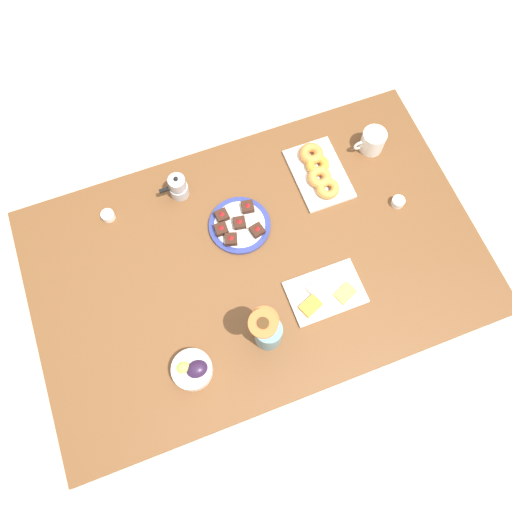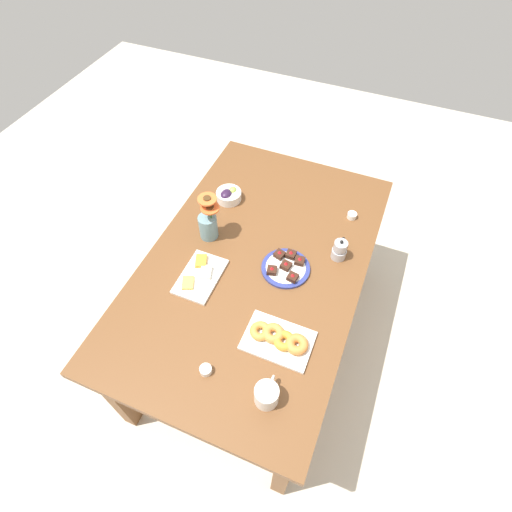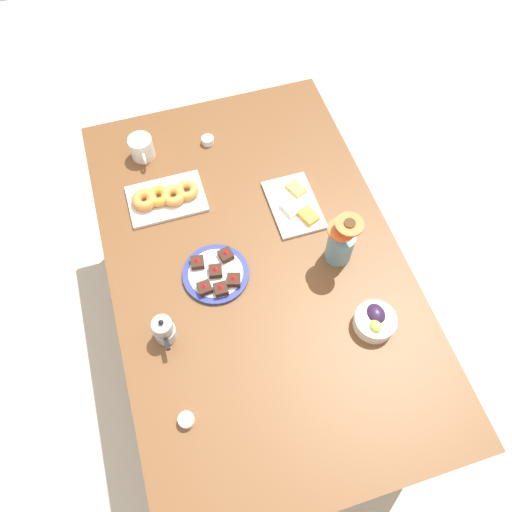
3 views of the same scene
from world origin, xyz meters
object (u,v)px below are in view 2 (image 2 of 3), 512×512
(flower_vase, at_px, (208,224))
(moka_pot, at_px, (339,250))
(dining_table, at_px, (256,272))
(grape_bowl, at_px, (229,195))
(jam_cup_honey, at_px, (206,370))
(croissant_platter, at_px, (279,339))
(coffee_mug, at_px, (267,395))
(cheese_platter, at_px, (200,275))
(dessert_plate, at_px, (286,267))
(jam_cup_berry, at_px, (352,215))

(flower_vase, xyz_separation_m, moka_pot, (0.11, -0.63, -0.03))
(dining_table, relative_size, grape_bowl, 12.02)
(jam_cup_honey, xyz_separation_m, flower_vase, (0.64, 0.30, 0.07))
(grape_bowl, bearing_deg, croissant_platter, -141.57)
(coffee_mug, bearing_deg, cheese_platter, 50.22)
(croissant_platter, xyz_separation_m, dessert_plate, (0.36, 0.10, -0.01))
(cheese_platter, bearing_deg, dining_table, -48.63)
(croissant_platter, bearing_deg, jam_cup_honey, 136.25)
(grape_bowl, height_order, dessert_plate, grape_bowl)
(grape_bowl, relative_size, flower_vase, 0.55)
(grape_bowl, xyz_separation_m, moka_pot, (-0.16, -0.65, 0.02))
(jam_cup_honey, bearing_deg, flower_vase, 25.19)
(dessert_plate, bearing_deg, jam_cup_berry, -24.94)
(coffee_mug, height_order, dessert_plate, coffee_mug)
(dessert_plate, bearing_deg, coffee_mug, -167.10)
(croissant_platter, height_order, moka_pot, moka_pot)
(flower_vase, bearing_deg, coffee_mug, -139.24)
(dining_table, distance_m, flower_vase, 0.33)
(grape_bowl, distance_m, flower_vase, 0.27)
(cheese_platter, height_order, moka_pot, moka_pot)
(coffee_mug, bearing_deg, dessert_plate, 12.90)
(dining_table, relative_size, croissant_platter, 5.67)
(coffee_mug, bearing_deg, jam_cup_honey, 87.92)
(dining_table, distance_m, coffee_mug, 0.66)
(flower_vase, bearing_deg, grape_bowl, 3.97)
(grape_bowl, bearing_deg, moka_pot, -103.67)
(jam_cup_berry, bearing_deg, cheese_platter, 138.71)
(dining_table, bearing_deg, cheese_platter, 131.37)
(grape_bowl, height_order, flower_vase, flower_vase)
(dining_table, bearing_deg, dessert_plate, -85.39)
(jam_cup_berry, xyz_separation_m, dessert_plate, (-0.44, 0.20, -0.00))
(grape_bowl, xyz_separation_m, jam_cup_honey, (-0.90, -0.32, -0.01))
(grape_bowl, height_order, cheese_platter, grape_bowl)
(cheese_platter, bearing_deg, dessert_plate, -61.32)
(jam_cup_berry, distance_m, dessert_plate, 0.48)
(dessert_plate, bearing_deg, flower_vase, 83.06)
(dining_table, relative_size, flower_vase, 6.62)
(dining_table, height_order, grape_bowl, grape_bowl)
(jam_cup_honey, distance_m, moka_pot, 0.82)
(dining_table, xyz_separation_m, grape_bowl, (0.33, 0.29, 0.12))
(coffee_mug, relative_size, moka_pot, 1.06)
(cheese_platter, bearing_deg, jam_cup_berry, -41.29)
(coffee_mug, xyz_separation_m, grape_bowl, (0.91, 0.58, -0.02))
(jam_cup_berry, bearing_deg, jam_cup_honey, 162.39)
(grape_bowl, bearing_deg, dining_table, -138.44)
(coffee_mug, bearing_deg, jam_cup_berry, -3.76)
(croissant_platter, bearing_deg, dessert_plate, 15.30)
(dining_table, height_order, jam_cup_berry, jam_cup_berry)
(cheese_platter, bearing_deg, flower_vase, 16.48)
(croissant_platter, distance_m, jam_cup_honey, 0.32)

